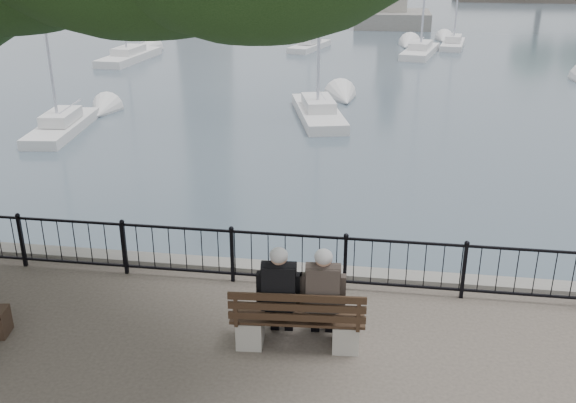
# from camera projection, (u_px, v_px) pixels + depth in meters

# --- Properties ---
(harbor) EXTENTS (260.00, 260.00, 1.20)m
(harbor) POSITION_uv_depth(u_px,v_px,m) (292.00, 295.00, 12.05)
(harbor) COLOR #67645D
(harbor) RESTS_ON ground
(railing) EXTENTS (22.06, 0.06, 1.00)m
(railing) POSITION_uv_depth(u_px,v_px,m) (288.00, 257.00, 11.19)
(railing) COLOR black
(railing) RESTS_ON ground
(bench) EXTENTS (2.02, 0.74, 1.05)m
(bench) POSITION_uv_depth(u_px,v_px,m) (298.00, 325.00, 9.53)
(bench) COLOR gray
(bench) RESTS_ON ground
(person_left) EXTENTS (0.50, 0.84, 1.66)m
(person_left) POSITION_uv_depth(u_px,v_px,m) (280.00, 297.00, 9.51)
(person_left) COLOR black
(person_left) RESTS_ON ground
(person_right) EXTENTS (0.50, 0.84, 1.66)m
(person_right) POSITION_uv_depth(u_px,v_px,m) (323.00, 299.00, 9.46)
(person_right) COLOR #2C2622
(person_right) RESTS_ON ground
(sailboat_a) EXTENTS (1.92, 5.01, 9.79)m
(sailboat_a) POSITION_uv_depth(u_px,v_px,m) (62.00, 124.00, 24.19)
(sailboat_a) COLOR silver
(sailboat_a) RESTS_ON ground
(sailboat_b) EXTENTS (2.88, 5.77, 11.65)m
(sailboat_b) POSITION_uv_depth(u_px,v_px,m) (318.00, 110.00, 26.15)
(sailboat_b) COLOR silver
(sailboat_b) RESTS_ON ground
(sailboat_e) EXTENTS (2.10, 6.10, 13.08)m
(sailboat_e) POSITION_uv_depth(u_px,v_px,m) (129.00, 55.00, 38.98)
(sailboat_e) COLOR silver
(sailboat_e) RESTS_ON ground
(sailboat_f) EXTENTS (2.79, 6.02, 11.27)m
(sailboat_f) POSITION_uv_depth(u_px,v_px,m) (420.00, 50.00, 40.99)
(sailboat_f) COLOR silver
(sailboat_f) RESTS_ON ground
(sailboat_g) EXTENTS (2.11, 5.12, 8.45)m
(sailboat_g) POSITION_uv_depth(u_px,v_px,m) (453.00, 43.00, 44.14)
(sailboat_g) COLOR silver
(sailboat_g) RESTS_ON ground
(sailboat_h) EXTENTS (2.53, 5.03, 10.76)m
(sailboat_h) POSITION_uv_depth(u_px,v_px,m) (310.00, 44.00, 43.23)
(sailboat_h) COLOR silver
(sailboat_h) RESTS_ON ground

